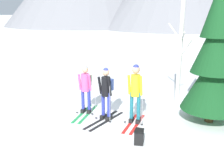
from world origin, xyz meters
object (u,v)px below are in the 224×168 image
Objects in this scene: skier_in_yellow at (135,91)px; pine_tree_mid at (215,58)px; birch_tree_tall at (180,52)px; skier_in_pink at (86,87)px; backpack_on_snow_front at (139,137)px; skier_in_black at (106,91)px.

pine_tree_mid reaches higher than skier_in_yellow.
pine_tree_mid is at bearing -53.61° from birch_tree_tall.
birch_tree_tall is (2.87, 1.99, 1.01)m from skier_in_pink.
skier_in_yellow reaches higher than backpack_on_snow_front.
skier_in_yellow is at bearing -115.29° from birch_tree_tall.
birch_tree_tall is at bearing 49.14° from skier_in_black.
skier_in_yellow reaches higher than skier_in_black.
backpack_on_snow_front is at bearing -36.27° from skier_in_pink.
skier_in_pink is 1.80m from skier_in_yellow.
skier_in_black is 3.42m from pine_tree_mid.
skier_in_black reaches higher than backpack_on_snow_front.
pine_tree_mid is at bearing 20.39° from skier_in_yellow.
birch_tree_tall reaches higher than backpack_on_snow_front.
skier_in_pink is 0.46× the size of birch_tree_tall.
birch_tree_tall is 9.94× the size of backpack_on_snow_front.
skier_in_yellow is (0.93, 0.01, 0.09)m from skier_in_black.
skier_in_yellow is at bearing 107.86° from backpack_on_snow_front.
skier_in_black is at bearing 137.02° from backpack_on_snow_front.
backpack_on_snow_front is (1.33, -1.24, -0.76)m from skier_in_black.
skier_in_yellow is 0.49× the size of birch_tree_tall.
pine_tree_mid is (3.98, 0.48, 1.11)m from skier_in_pink.
skier_in_black is 0.93m from skier_in_yellow.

